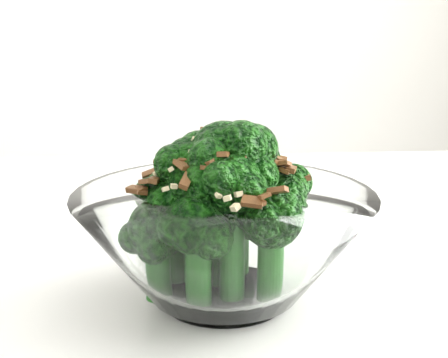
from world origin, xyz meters
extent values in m
cube|color=white|center=(0.15, 0.15, 0.73)|extent=(1.31, 0.98, 0.04)
cylinder|color=white|center=(0.27, 0.09, 0.75)|extent=(0.08, 0.08, 0.01)
cylinder|color=#1C5817|center=(0.25, 0.10, 0.79)|extent=(0.02, 0.02, 0.07)
sphere|color=#17550F|center=(0.25, 0.10, 0.84)|extent=(0.04, 0.04, 0.04)
cylinder|color=#1C5817|center=(0.24, 0.11, 0.79)|extent=(0.02, 0.02, 0.05)
sphere|color=#17550F|center=(0.24, 0.11, 0.82)|extent=(0.04, 0.04, 0.04)
cylinder|color=#1C5817|center=(0.24, 0.07, 0.78)|extent=(0.02, 0.02, 0.04)
sphere|color=#17550F|center=(0.24, 0.07, 0.81)|extent=(0.04, 0.04, 0.04)
cylinder|color=#1C5817|center=(0.27, 0.13, 0.78)|extent=(0.02, 0.02, 0.04)
sphere|color=#17550F|center=(0.27, 0.13, 0.81)|extent=(0.04, 0.04, 0.04)
cylinder|color=#1C5817|center=(0.22, 0.08, 0.78)|extent=(0.02, 0.02, 0.04)
sphere|color=#17550F|center=(0.22, 0.08, 0.81)|extent=(0.04, 0.04, 0.04)
cylinder|color=#1C5817|center=(0.30, 0.09, 0.79)|extent=(0.02, 0.02, 0.05)
sphere|color=#17550F|center=(0.30, 0.09, 0.82)|extent=(0.04, 0.04, 0.04)
cylinder|color=#1C5817|center=(0.29, 0.06, 0.78)|extent=(0.02, 0.02, 0.05)
sphere|color=#17550F|center=(0.29, 0.06, 0.82)|extent=(0.04, 0.04, 0.04)
cylinder|color=#1C5817|center=(0.31, 0.12, 0.78)|extent=(0.02, 0.02, 0.04)
sphere|color=#17550F|center=(0.31, 0.12, 0.81)|extent=(0.04, 0.04, 0.04)
cylinder|color=#1C5817|center=(0.28, 0.11, 0.80)|extent=(0.02, 0.02, 0.07)
sphere|color=#17550F|center=(0.28, 0.11, 0.84)|extent=(0.04, 0.04, 0.04)
cylinder|color=#1C5817|center=(0.27, 0.09, 0.80)|extent=(0.02, 0.02, 0.08)
sphere|color=#17550F|center=(0.27, 0.09, 0.85)|extent=(0.05, 0.05, 0.05)
cylinder|color=#1C5817|center=(0.27, 0.07, 0.79)|extent=(0.02, 0.02, 0.06)
sphere|color=#17550F|center=(0.27, 0.07, 0.83)|extent=(0.04, 0.04, 0.04)
cube|color=brown|center=(0.26, 0.07, 0.85)|extent=(0.01, 0.01, 0.01)
cube|color=brown|center=(0.28, 0.13, 0.84)|extent=(0.01, 0.02, 0.01)
cube|color=brown|center=(0.24, 0.09, 0.85)|extent=(0.01, 0.01, 0.01)
cube|color=brown|center=(0.23, 0.12, 0.83)|extent=(0.01, 0.01, 0.01)
cube|color=brown|center=(0.23, 0.11, 0.84)|extent=(0.01, 0.01, 0.01)
cube|color=brown|center=(0.30, 0.11, 0.84)|extent=(0.01, 0.02, 0.00)
cube|color=brown|center=(0.25, 0.07, 0.85)|extent=(0.01, 0.01, 0.00)
cube|color=brown|center=(0.24, 0.11, 0.85)|extent=(0.01, 0.01, 0.01)
cube|color=brown|center=(0.24, 0.11, 0.85)|extent=(0.01, 0.01, 0.01)
cube|color=brown|center=(0.32, 0.10, 0.83)|extent=(0.01, 0.01, 0.00)
cube|color=brown|center=(0.23, 0.12, 0.84)|extent=(0.01, 0.01, 0.01)
cube|color=brown|center=(0.25, 0.07, 0.85)|extent=(0.01, 0.01, 0.01)
cube|color=brown|center=(0.30, 0.12, 0.83)|extent=(0.01, 0.01, 0.01)
cube|color=brown|center=(0.25, 0.07, 0.85)|extent=(0.01, 0.01, 0.01)
cube|color=brown|center=(0.25, 0.13, 0.84)|extent=(0.01, 0.01, 0.01)
cube|color=brown|center=(0.27, 0.11, 0.86)|extent=(0.01, 0.01, 0.01)
cube|color=brown|center=(0.28, 0.08, 0.86)|extent=(0.02, 0.01, 0.01)
cube|color=brown|center=(0.26, 0.07, 0.85)|extent=(0.01, 0.01, 0.00)
cube|color=brown|center=(0.22, 0.09, 0.84)|extent=(0.01, 0.01, 0.01)
cube|color=brown|center=(0.23, 0.13, 0.83)|extent=(0.01, 0.01, 0.01)
cube|color=brown|center=(0.29, 0.10, 0.85)|extent=(0.01, 0.01, 0.01)
cube|color=brown|center=(0.30, 0.13, 0.84)|extent=(0.01, 0.01, 0.01)
cube|color=brown|center=(0.24, 0.13, 0.84)|extent=(0.01, 0.01, 0.01)
cube|color=brown|center=(0.29, 0.05, 0.84)|extent=(0.02, 0.01, 0.01)
cube|color=brown|center=(0.24, 0.14, 0.83)|extent=(0.01, 0.01, 0.01)
cube|color=brown|center=(0.30, 0.08, 0.84)|extent=(0.02, 0.01, 0.01)
cube|color=brown|center=(0.25, 0.13, 0.84)|extent=(0.01, 0.01, 0.01)
cube|color=brown|center=(0.27, 0.07, 0.85)|extent=(0.01, 0.01, 0.01)
cube|color=brown|center=(0.22, 0.12, 0.83)|extent=(0.01, 0.01, 0.01)
cube|color=brown|center=(0.24, 0.12, 0.84)|extent=(0.01, 0.01, 0.01)
cube|color=brown|center=(0.26, 0.07, 0.85)|extent=(0.01, 0.01, 0.00)
cube|color=brown|center=(0.28, 0.04, 0.84)|extent=(0.01, 0.01, 0.01)
cube|color=brown|center=(0.23, 0.14, 0.83)|extent=(0.01, 0.01, 0.01)
cube|color=brown|center=(0.27, 0.04, 0.83)|extent=(0.01, 0.01, 0.00)
cube|color=brown|center=(0.30, 0.08, 0.84)|extent=(0.01, 0.01, 0.01)
cube|color=brown|center=(0.32, 0.09, 0.83)|extent=(0.01, 0.01, 0.01)
cube|color=brown|center=(0.25, 0.14, 0.84)|extent=(0.01, 0.01, 0.01)
cube|color=brown|center=(0.32, 0.11, 0.83)|extent=(0.01, 0.01, 0.00)
cube|color=brown|center=(0.30, 0.10, 0.85)|extent=(0.01, 0.01, 0.01)
cube|color=brown|center=(0.28, 0.09, 0.85)|extent=(0.01, 0.01, 0.00)
cube|color=brown|center=(0.26, 0.11, 0.86)|extent=(0.01, 0.01, 0.01)
cube|color=brown|center=(0.24, 0.08, 0.85)|extent=(0.01, 0.01, 0.01)
cube|color=brown|center=(0.22, 0.09, 0.83)|extent=(0.01, 0.01, 0.01)
cube|color=brown|center=(0.27, 0.04, 0.83)|extent=(0.01, 0.01, 0.01)
cube|color=brown|center=(0.24, 0.06, 0.84)|extent=(0.01, 0.01, 0.01)
cube|color=brown|center=(0.27, 0.06, 0.84)|extent=(0.01, 0.01, 0.01)
cube|color=brown|center=(0.30, 0.08, 0.85)|extent=(0.01, 0.01, 0.01)
cube|color=brown|center=(0.31, 0.08, 0.84)|extent=(0.01, 0.01, 0.01)
cube|color=brown|center=(0.31, 0.11, 0.84)|extent=(0.01, 0.01, 0.01)
cube|color=brown|center=(0.21, 0.09, 0.83)|extent=(0.01, 0.01, 0.01)
cube|color=brown|center=(0.26, 0.13, 0.84)|extent=(0.01, 0.01, 0.01)
cube|color=brown|center=(0.30, 0.10, 0.85)|extent=(0.01, 0.01, 0.01)
cube|color=brown|center=(0.29, 0.08, 0.84)|extent=(0.01, 0.01, 0.01)
cube|color=brown|center=(0.21, 0.10, 0.83)|extent=(0.01, 0.01, 0.00)
cube|color=beige|center=(0.29, 0.11, 0.85)|extent=(0.01, 0.01, 0.00)
cube|color=beige|center=(0.30, 0.08, 0.84)|extent=(0.00, 0.00, 0.00)
cube|color=beige|center=(0.26, 0.04, 0.83)|extent=(0.01, 0.01, 0.01)
cube|color=beige|center=(0.26, 0.04, 0.84)|extent=(0.01, 0.01, 0.00)
cube|color=beige|center=(0.29, 0.07, 0.84)|extent=(0.00, 0.00, 0.00)
cube|color=beige|center=(0.30, 0.08, 0.85)|extent=(0.00, 0.00, 0.00)
cube|color=beige|center=(0.26, 0.06, 0.84)|extent=(0.00, 0.00, 0.00)
cube|color=beige|center=(0.27, 0.14, 0.84)|extent=(0.01, 0.01, 0.01)
cube|color=beige|center=(0.26, 0.05, 0.84)|extent=(0.01, 0.01, 0.00)
cube|color=beige|center=(0.24, 0.08, 0.85)|extent=(0.00, 0.00, 0.00)
cube|color=beige|center=(0.26, 0.06, 0.85)|extent=(0.00, 0.00, 0.00)
cube|color=beige|center=(0.23, 0.07, 0.84)|extent=(0.00, 0.00, 0.00)
cube|color=beige|center=(0.22, 0.10, 0.83)|extent=(0.00, 0.00, 0.00)
cube|color=beige|center=(0.30, 0.13, 0.83)|extent=(0.00, 0.00, 0.00)
cube|color=beige|center=(0.27, 0.08, 0.86)|extent=(0.01, 0.01, 0.00)
cube|color=beige|center=(0.22, 0.10, 0.84)|extent=(0.00, 0.00, 0.00)
cube|color=beige|center=(0.24, 0.09, 0.85)|extent=(0.00, 0.01, 0.00)
cube|color=beige|center=(0.25, 0.09, 0.86)|extent=(0.00, 0.00, 0.00)
cube|color=beige|center=(0.25, 0.05, 0.84)|extent=(0.00, 0.00, 0.00)
cube|color=beige|center=(0.30, 0.12, 0.84)|extent=(0.00, 0.00, 0.00)
cube|color=beige|center=(0.23, 0.09, 0.85)|extent=(0.00, 0.00, 0.00)
cube|color=beige|center=(0.27, 0.12, 0.85)|extent=(0.01, 0.01, 0.00)
cube|color=beige|center=(0.23, 0.08, 0.84)|extent=(0.00, 0.00, 0.00)
cube|color=beige|center=(0.26, 0.08, 0.86)|extent=(0.00, 0.00, 0.00)
cube|color=beige|center=(0.23, 0.07, 0.84)|extent=(0.00, 0.00, 0.00)
cube|color=beige|center=(0.26, 0.12, 0.85)|extent=(0.00, 0.00, 0.00)
cube|color=beige|center=(0.27, 0.13, 0.85)|extent=(0.01, 0.00, 0.00)
cube|color=beige|center=(0.30, 0.10, 0.85)|extent=(0.00, 0.00, 0.00)
camera|label=1|loc=(0.17, -0.32, 0.95)|focal=55.00mm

